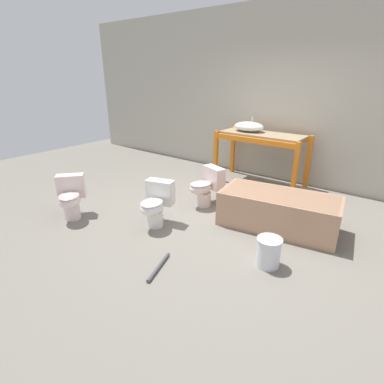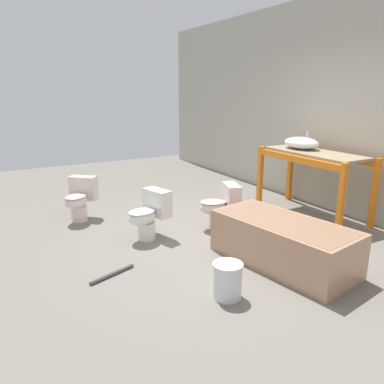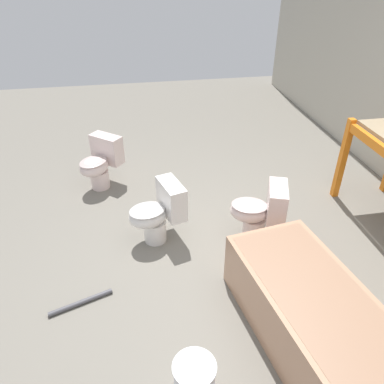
{
  "view_description": "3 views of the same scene",
  "coord_description": "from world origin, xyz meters",
  "px_view_note": "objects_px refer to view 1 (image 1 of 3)",
  "views": [
    {
      "loc": [
        2.04,
        -3.4,
        1.98
      ],
      "look_at": [
        -0.29,
        -0.38,
        0.47
      ],
      "focal_mm": 28.0,
      "sensor_mm": 36.0,
      "label": 1
    },
    {
      "loc": [
        3.48,
        -2.46,
        1.84
      ],
      "look_at": [
        -0.14,
        -0.41,
        0.69
      ],
      "focal_mm": 35.0,
      "sensor_mm": 36.0,
      "label": 2
    },
    {
      "loc": [
        2.3,
        -0.93,
        2.46
      ],
      "look_at": [
        -0.37,
        -0.46,
        0.7
      ],
      "focal_mm": 35.0,
      "sensor_mm": 36.0,
      "label": 3
    }
  ],
  "objects_px": {
    "bathtub_main": "(279,208)",
    "toilet_extra": "(206,186)",
    "bucket_white": "(269,252)",
    "toilet_far": "(156,203)",
    "toilet_near": "(71,197)",
    "sink_basin": "(249,127)"
  },
  "relations": [
    {
      "from": "sink_basin",
      "to": "toilet_far",
      "type": "xyz_separation_m",
      "value": [
        -0.06,
        -2.48,
        -0.72
      ]
    },
    {
      "from": "bathtub_main",
      "to": "toilet_extra",
      "type": "distance_m",
      "value": 1.21
    },
    {
      "from": "bathtub_main",
      "to": "toilet_extra",
      "type": "relative_size",
      "value": 2.66
    },
    {
      "from": "bucket_white",
      "to": "toilet_extra",
      "type": "bearing_deg",
      "value": 148.15
    },
    {
      "from": "toilet_far",
      "to": "toilet_extra",
      "type": "distance_m",
      "value": 0.99
    },
    {
      "from": "sink_basin",
      "to": "toilet_far",
      "type": "bearing_deg",
      "value": -91.37
    },
    {
      "from": "sink_basin",
      "to": "toilet_extra",
      "type": "bearing_deg",
      "value": -86.38
    },
    {
      "from": "bathtub_main",
      "to": "toilet_near",
      "type": "bearing_deg",
      "value": -157.06
    },
    {
      "from": "bathtub_main",
      "to": "toilet_near",
      "type": "relative_size",
      "value": 2.65
    },
    {
      "from": "bucket_white",
      "to": "toilet_far",
      "type": "bearing_deg",
      "value": -177.93
    },
    {
      "from": "sink_basin",
      "to": "bucket_white",
      "type": "height_order",
      "value": "sink_basin"
    },
    {
      "from": "toilet_extra",
      "to": "bucket_white",
      "type": "relative_size",
      "value": 1.84
    },
    {
      "from": "bathtub_main",
      "to": "sink_basin",
      "type": "bearing_deg",
      "value": 121.75
    },
    {
      "from": "sink_basin",
      "to": "bathtub_main",
      "type": "xyz_separation_m",
      "value": [
        1.3,
        -1.51,
        -0.77
      ]
    },
    {
      "from": "bucket_white",
      "to": "sink_basin",
      "type": "bearing_deg",
      "value": 123.11
    },
    {
      "from": "bathtub_main",
      "to": "toilet_near",
      "type": "height_order",
      "value": "toilet_near"
    },
    {
      "from": "toilet_near",
      "to": "sink_basin",
      "type": "bearing_deg",
      "value": 19.03
    },
    {
      "from": "toilet_far",
      "to": "bucket_white",
      "type": "height_order",
      "value": "toilet_far"
    },
    {
      "from": "sink_basin",
      "to": "toilet_near",
      "type": "xyz_separation_m",
      "value": [
        -1.19,
        -3.06,
        -0.72
      ]
    },
    {
      "from": "toilet_near",
      "to": "toilet_extra",
      "type": "relative_size",
      "value": 1.01
    },
    {
      "from": "toilet_far",
      "to": "toilet_extra",
      "type": "relative_size",
      "value": 1.0
    },
    {
      "from": "toilet_far",
      "to": "toilet_near",
      "type": "bearing_deg",
      "value": -168.85
    }
  ]
}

